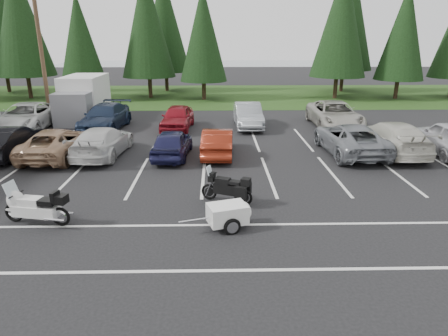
% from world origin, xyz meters
% --- Properties ---
extents(ground, '(120.00, 120.00, 0.00)m').
position_xyz_m(ground, '(0.00, 0.00, 0.00)').
color(ground, black).
rests_on(ground, ground).
extents(grass_strip, '(80.00, 16.00, 0.01)m').
position_xyz_m(grass_strip, '(0.00, 24.00, 0.01)').
color(grass_strip, '#203C13').
rests_on(grass_strip, ground).
extents(lake_water, '(70.00, 50.00, 0.02)m').
position_xyz_m(lake_water, '(4.00, 55.00, 0.00)').
color(lake_water, gray).
rests_on(lake_water, ground).
extents(utility_pole, '(1.60, 0.26, 9.00)m').
position_xyz_m(utility_pole, '(-10.00, 12.00, 4.70)').
color(utility_pole, '#473321').
rests_on(utility_pole, ground).
extents(box_truck, '(2.40, 5.60, 2.90)m').
position_xyz_m(box_truck, '(-8.00, 12.50, 1.45)').
color(box_truck, silver).
rests_on(box_truck, ground).
extents(stall_markings, '(32.00, 16.00, 0.01)m').
position_xyz_m(stall_markings, '(0.00, 2.00, 0.00)').
color(stall_markings, silver).
rests_on(stall_markings, ground).
extents(conifer_2, '(5.10, 5.10, 11.89)m').
position_xyz_m(conifer_2, '(-16.00, 22.80, 6.95)').
color(conifer_2, '#332316').
rests_on(conifer_2, ground).
extents(conifer_3, '(3.87, 3.87, 9.02)m').
position_xyz_m(conifer_3, '(-10.50, 21.40, 5.27)').
color(conifer_3, '#332316').
rests_on(conifer_3, ground).
extents(conifer_4, '(4.80, 4.80, 11.17)m').
position_xyz_m(conifer_4, '(-5.00, 22.90, 6.53)').
color(conifer_4, '#332316').
rests_on(conifer_4, ground).
extents(conifer_5, '(4.14, 4.14, 9.63)m').
position_xyz_m(conifer_5, '(0.00, 21.60, 5.63)').
color(conifer_5, '#332316').
rests_on(conifer_5, ground).
extents(conifer_6, '(4.93, 4.93, 11.48)m').
position_xyz_m(conifer_6, '(12.00, 22.10, 6.71)').
color(conifer_6, '#332316').
rests_on(conifer_6, ground).
extents(conifer_7, '(4.27, 4.27, 9.94)m').
position_xyz_m(conifer_7, '(17.50, 21.80, 5.81)').
color(conifer_7, '#332316').
rests_on(conifer_7, ground).
extents(conifer_back_b, '(4.97, 4.97, 11.58)m').
position_xyz_m(conifer_back_b, '(-4.00, 27.50, 6.77)').
color(conifer_back_b, '#332316').
rests_on(conifer_back_b, ground).
extents(conifer_back_c, '(5.50, 5.50, 12.81)m').
position_xyz_m(conifer_back_c, '(14.00, 26.80, 7.49)').
color(conifer_back_c, '#332316').
rests_on(conifer_back_c, ground).
extents(car_near_1, '(1.62, 4.51, 1.48)m').
position_xyz_m(car_near_1, '(-8.80, 4.09, 0.74)').
color(car_near_1, black).
rests_on(car_near_1, ground).
extents(car_near_2, '(2.46, 5.02, 1.37)m').
position_xyz_m(car_near_2, '(-6.48, 3.89, 0.69)').
color(car_near_2, '#9D795B').
rests_on(car_near_2, ground).
extents(car_near_3, '(2.31, 4.95, 1.40)m').
position_xyz_m(car_near_3, '(-4.39, 4.05, 0.70)').
color(car_near_3, silver).
rests_on(car_near_3, ground).
extents(car_near_4, '(1.85, 4.05, 1.35)m').
position_xyz_m(car_near_4, '(-1.04, 3.76, 0.67)').
color(car_near_4, '#191A40').
rests_on(car_near_4, ground).
extents(car_near_5, '(1.59, 4.09, 1.33)m').
position_xyz_m(car_near_5, '(1.12, 3.98, 0.66)').
color(car_near_5, maroon).
rests_on(car_near_5, ground).
extents(car_near_6, '(2.69, 5.43, 1.48)m').
position_xyz_m(car_near_6, '(7.56, 4.17, 0.74)').
color(car_near_6, slate).
rests_on(car_near_6, ground).
extents(car_near_7, '(2.36, 5.43, 1.55)m').
position_xyz_m(car_near_7, '(9.61, 4.24, 0.78)').
color(car_near_7, beige).
rests_on(car_near_7, ground).
extents(car_far_0, '(2.79, 5.81, 1.60)m').
position_xyz_m(car_far_0, '(-10.52, 9.72, 0.80)').
color(car_far_0, silver).
rests_on(car_far_0, ground).
extents(car_far_1, '(2.60, 5.42, 1.52)m').
position_xyz_m(car_far_1, '(-5.74, 9.69, 0.76)').
color(car_far_1, '#162339').
rests_on(car_far_1, ground).
extents(car_far_2, '(2.05, 4.37, 1.45)m').
position_xyz_m(car_far_2, '(-1.33, 9.73, 0.72)').
color(car_far_2, maroon).
rests_on(car_far_2, ground).
extents(car_far_3, '(1.69, 4.56, 1.49)m').
position_xyz_m(car_far_3, '(3.06, 10.18, 0.74)').
color(car_far_3, gray).
rests_on(car_far_3, ground).
extents(car_far_4, '(2.68, 5.73, 1.59)m').
position_xyz_m(car_far_4, '(8.49, 10.05, 0.79)').
color(car_far_4, '#A29F94').
rests_on(car_far_4, ground).
extents(touring_motorcycle, '(2.53, 1.23, 1.35)m').
position_xyz_m(touring_motorcycle, '(-4.48, -3.28, 0.67)').
color(touring_motorcycle, silver).
rests_on(touring_motorcycle, ground).
extents(cargo_trailer, '(1.85, 1.38, 0.76)m').
position_xyz_m(cargo_trailer, '(1.35, -3.67, 0.38)').
color(cargo_trailer, white).
rests_on(cargo_trailer, ground).
extents(adventure_motorcycle, '(2.21, 1.50, 1.27)m').
position_xyz_m(adventure_motorcycle, '(1.38, -1.74, 0.64)').
color(adventure_motorcycle, black).
rests_on(adventure_motorcycle, ground).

